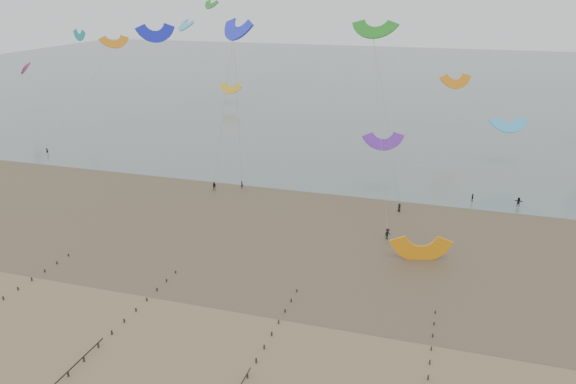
% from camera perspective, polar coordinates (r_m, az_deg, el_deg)
% --- Properties ---
extents(ground, '(500.00, 500.00, 0.00)m').
position_cam_1_polar(ground, '(67.70, -5.39, -14.46)').
color(ground, brown).
rests_on(ground, ground).
extents(sea_and_shore, '(500.00, 665.00, 0.03)m').
position_cam_1_polar(sea_and_shore, '(97.42, 0.01, -3.07)').
color(sea_and_shore, '#475654').
rests_on(sea_and_shore, ground).
extents(kitesurfer_lead, '(0.68, 0.62, 1.56)m').
position_cam_1_polar(kitesurfer_lead, '(113.83, -4.70, 0.75)').
color(kitesurfer_lead, black).
rests_on(kitesurfer_lead, ground).
extents(kitesurfers, '(127.94, 26.41, 1.88)m').
position_cam_1_polar(kitesurfers, '(104.55, 11.48, -1.34)').
color(kitesurfers, black).
rests_on(kitesurfers, ground).
extents(grounded_kite, '(8.87, 7.63, 4.22)m').
position_cam_1_polar(grounded_kite, '(86.72, 13.25, -6.71)').
color(grounded_kite, orange).
rests_on(grounded_kite, ground).
extents(kites_airborne, '(225.68, 113.06, 45.27)m').
position_cam_1_polar(kites_airborne, '(149.67, 4.74, 13.82)').
color(kites_airborne, '#A4225E').
rests_on(kites_airborne, ground).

